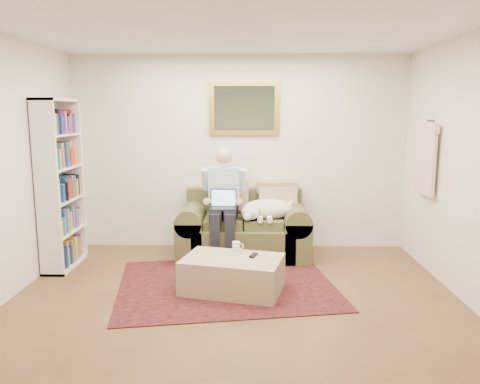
{
  "coord_description": "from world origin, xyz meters",
  "views": [
    {
      "loc": [
        0.14,
        -3.83,
        1.84
      ],
      "look_at": [
        0.04,
        1.41,
        0.95
      ],
      "focal_mm": 35.0,
      "sensor_mm": 36.0,
      "label": 1
    }
  ],
  "objects_px": {
    "laptop": "(223,203)",
    "bookshelf": "(60,185)",
    "sleeping_dog": "(267,209)",
    "seated_man": "(224,205)",
    "sofa": "(244,234)",
    "ottoman": "(232,275)",
    "coffee_mug": "(236,246)"
  },
  "relations": [
    {
      "from": "seated_man",
      "to": "laptop",
      "type": "distance_m",
      "value": 0.07
    },
    {
      "from": "sleeping_dog",
      "to": "coffee_mug",
      "type": "relative_size",
      "value": 6.88
    },
    {
      "from": "sofa",
      "to": "coffee_mug",
      "type": "distance_m",
      "value": 0.99
    },
    {
      "from": "sofa",
      "to": "laptop",
      "type": "xyz_separation_m",
      "value": [
        -0.25,
        -0.22,
        0.45
      ]
    },
    {
      "from": "coffee_mug",
      "to": "sofa",
      "type": "bearing_deg",
      "value": 85.88
    },
    {
      "from": "sleeping_dog",
      "to": "ottoman",
      "type": "height_order",
      "value": "sleeping_dog"
    },
    {
      "from": "sleeping_dog",
      "to": "ottoman",
      "type": "bearing_deg",
      "value": -109.22
    },
    {
      "from": "seated_man",
      "to": "sleeping_dog",
      "type": "distance_m",
      "value": 0.56
    },
    {
      "from": "sleeping_dog",
      "to": "bookshelf",
      "type": "bearing_deg",
      "value": -171.74
    },
    {
      "from": "sofa",
      "to": "ottoman",
      "type": "relative_size",
      "value": 1.67
    },
    {
      "from": "seated_man",
      "to": "ottoman",
      "type": "xyz_separation_m",
      "value": [
        0.15,
        -1.08,
        -0.52
      ]
    },
    {
      "from": "seated_man",
      "to": "ottoman",
      "type": "distance_m",
      "value": 1.21
    },
    {
      "from": "seated_man",
      "to": "sleeping_dog",
      "type": "bearing_deg",
      "value": 7.13
    },
    {
      "from": "sleeping_dog",
      "to": "bookshelf",
      "type": "height_order",
      "value": "bookshelf"
    },
    {
      "from": "seated_man",
      "to": "laptop",
      "type": "xyz_separation_m",
      "value": [
        0.0,
        -0.06,
        0.03
      ]
    },
    {
      "from": "ottoman",
      "to": "seated_man",
      "type": "bearing_deg",
      "value": 97.81
    },
    {
      "from": "sofa",
      "to": "sleeping_dog",
      "type": "xyz_separation_m",
      "value": [
        0.3,
        -0.08,
        0.35
      ]
    },
    {
      "from": "ottoman",
      "to": "bookshelf",
      "type": "height_order",
      "value": "bookshelf"
    },
    {
      "from": "sofa",
      "to": "bookshelf",
      "type": "relative_size",
      "value": 0.84
    },
    {
      "from": "laptop",
      "to": "bookshelf",
      "type": "relative_size",
      "value": 0.16
    },
    {
      "from": "coffee_mug",
      "to": "bookshelf",
      "type": "height_order",
      "value": "bookshelf"
    },
    {
      "from": "sofa",
      "to": "sleeping_dog",
      "type": "distance_m",
      "value": 0.47
    },
    {
      "from": "sleeping_dog",
      "to": "sofa",
      "type": "bearing_deg",
      "value": 164.26
    },
    {
      "from": "sleeping_dog",
      "to": "bookshelf",
      "type": "xyz_separation_m",
      "value": [
        -2.47,
        -0.36,
        0.36
      ]
    },
    {
      "from": "laptop",
      "to": "sleeping_dog",
      "type": "height_order",
      "value": "laptop"
    },
    {
      "from": "seated_man",
      "to": "ottoman",
      "type": "height_order",
      "value": "seated_man"
    },
    {
      "from": "coffee_mug",
      "to": "bookshelf",
      "type": "bearing_deg",
      "value": 165.59
    },
    {
      "from": "sofa",
      "to": "ottoman",
      "type": "distance_m",
      "value": 1.25
    },
    {
      "from": "sleeping_dog",
      "to": "laptop",
      "type": "bearing_deg",
      "value": -166.36
    },
    {
      "from": "seated_man",
      "to": "bookshelf",
      "type": "height_order",
      "value": "bookshelf"
    },
    {
      "from": "sofa",
      "to": "seated_man",
      "type": "bearing_deg",
      "value": -148.55
    },
    {
      "from": "sofa",
      "to": "seated_man",
      "type": "distance_m",
      "value": 0.51
    }
  ]
}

